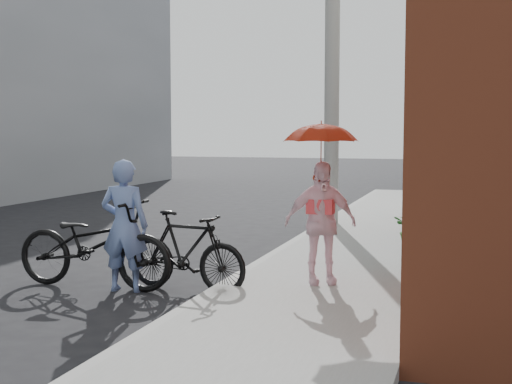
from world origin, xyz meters
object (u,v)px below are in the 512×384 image
at_px(bike_right, 186,251).
at_px(planter, 415,259).
at_px(utility_pole, 332,44).
at_px(bike_left, 94,244).
at_px(officer, 125,226).
at_px(kimono_woman, 320,222).

relative_size(bike_right, planter, 4.56).
height_order(utility_pole, bike_left, utility_pole).
relative_size(officer, planter, 4.52).
bearing_deg(utility_pole, kimono_woman, -80.19).
bearing_deg(officer, planter, -154.82).
distance_m(officer, bike_right, 0.78).
relative_size(bike_right, kimono_woman, 1.11).
xyz_separation_m(utility_pole, bike_right, (-0.62, -5.65, -3.03)).
xyz_separation_m(bike_left, planter, (3.63, 1.90, -0.32)).
xyz_separation_m(kimono_woman, planter, (0.98, 1.37, -0.62)).
bearing_deg(officer, bike_left, -9.70).
distance_m(utility_pole, bike_right, 6.44).
relative_size(utility_pole, kimono_woman, 4.92).
bearing_deg(officer, kimono_woman, -171.69).
xyz_separation_m(utility_pole, planter, (1.90, -3.95, -3.29)).
distance_m(officer, kimono_woman, 2.29).
distance_m(officer, bike_left, 0.49).
bearing_deg(kimono_woman, bike_right, 167.95).
distance_m(bike_right, planter, 3.05).
bearing_deg(bike_right, bike_left, 108.44).
bearing_deg(kimono_woman, bike_left, 166.98).
bearing_deg(bike_left, officer, -92.97).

